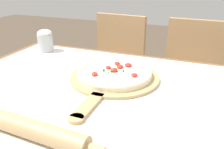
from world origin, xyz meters
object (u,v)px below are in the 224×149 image
flour_cup (45,40)px  rolling_pin (36,131)px  pizza (115,73)px  chair_right (190,79)px  chair_left (115,68)px  pizza_peel (113,79)px

flour_cup → rolling_pin: bearing=-56.3°
pizza → chair_right: 0.80m
chair_left → pizza_peel: bearing=-64.9°
pizza → chair_left: (-0.26, 0.69, -0.28)m
pizza_peel → pizza: bearing=89.7°
pizza_peel → chair_right: chair_right is taller
chair_left → chair_right: bearing=5.4°
rolling_pin → chair_right: bearing=73.5°
flour_cup → pizza_peel: bearing=-25.1°
pizza_peel → pizza: 0.03m
pizza_peel → flour_cup: bearing=154.9°
pizza_peel → chair_right: 0.81m
pizza → chair_right: bearing=67.9°
pizza → rolling_pin: (-0.06, -0.44, 0.00)m
pizza_peel → rolling_pin: (-0.05, -0.42, 0.02)m
pizza_peel → flour_cup: 0.54m
rolling_pin → chair_left: (-0.20, 1.13, -0.28)m
chair_left → chair_right: same height
rolling_pin → pizza_peel: bearing=82.6°
pizza → chair_left: bearing=110.2°
chair_right → rolling_pin: bearing=-104.5°
chair_left → chair_right: 0.54m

